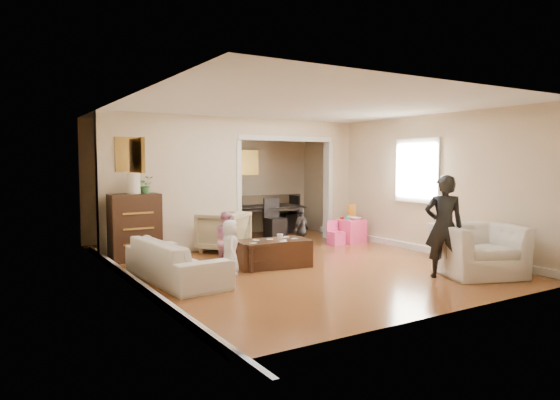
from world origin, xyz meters
TOP-DOWN VIEW (x-y plane):
  - floor at (0.00, 0.00)m, footprint 7.00×7.00m
  - partition_left at (-1.38, 1.80)m, footprint 2.75×0.18m
  - partition_right at (2.48, 1.80)m, footprint 0.55×0.18m
  - partition_header at (1.10, 1.80)m, footprint 2.22×0.18m
  - window_pane at (2.73, -0.40)m, footprint 0.03×0.95m
  - framed_art_partition at (-2.20, 1.70)m, footprint 0.45×0.03m
  - framed_art_sofa_wall at (-2.71, -0.60)m, footprint 0.03×0.55m
  - framed_art_alcove at (1.10, 3.44)m, footprint 0.45×0.03m
  - sofa at (-2.11, -0.37)m, footprint 0.95×2.09m
  - armchair_back at (-0.52, 1.44)m, footprint 1.17×1.17m
  - armchair_front at (1.91, -2.42)m, footprint 1.46×1.38m
  - dresser at (-2.20, 1.46)m, footprint 0.85×0.48m
  - table_lamp at (-2.20, 1.46)m, footprint 0.22×0.22m
  - potted_plant at (-2.00, 1.46)m, footprint 0.27×0.23m
  - coffee_table at (-0.42, -0.28)m, footprint 1.27×0.80m
  - coffee_cup at (-0.32, -0.33)m, footprint 0.12×0.12m
  - play_table at (2.24, 1.00)m, footprint 0.58×0.58m
  - cereal_box at (2.36, 1.10)m, footprint 0.21×0.10m
  - cyan_cup at (2.14, 0.95)m, footprint 0.08×0.08m
  - toy_block at (2.12, 1.12)m, footprint 0.10×0.09m
  - play_bowl at (2.29, 0.88)m, footprint 0.26×0.26m
  - dining_table at (1.21, 3.02)m, footprint 2.15×1.54m
  - adult_person at (1.34, -2.25)m, footprint 0.66×0.63m
  - child_kneel_a at (-1.27, -0.43)m, footprint 0.40×0.48m
  - child_kneel_b at (-1.12, 0.02)m, footprint 0.42×0.50m
  - child_toddler at (0.63, 0.47)m, footprint 0.55×0.43m
  - craft_papers at (-0.39, -0.27)m, footprint 0.92×0.47m

SIDE VIEW (x-z plane):
  - floor at x=0.00m, z-range 0.00..0.00m
  - coffee_table at x=-0.42m, z-range 0.00..0.44m
  - play_table at x=2.24m, z-range 0.00..0.50m
  - sofa at x=-2.11m, z-range 0.00..0.59m
  - dining_table at x=1.21m, z-range 0.00..0.68m
  - armchair_front at x=1.91m, z-range 0.00..0.77m
  - armchair_back at x=-0.52m, z-range 0.00..0.77m
  - child_kneel_a at x=-1.27m, z-range 0.00..0.84m
  - child_toddler at x=0.63m, z-range 0.00..0.87m
  - craft_papers at x=-0.39m, z-range 0.44..0.45m
  - child_kneel_b at x=-1.12m, z-range 0.00..0.93m
  - coffee_cup at x=-0.32m, z-range 0.44..0.54m
  - toy_block at x=2.12m, z-range 0.50..0.55m
  - play_bowl at x=2.29m, z-range 0.50..0.55m
  - cyan_cup at x=2.14m, z-range 0.50..0.58m
  - dresser at x=-2.20m, z-range 0.00..1.16m
  - cereal_box at x=2.36m, z-range 0.50..0.80m
  - adult_person at x=1.34m, z-range 0.00..1.53m
  - partition_left at x=-1.38m, z-range 0.00..2.60m
  - partition_right at x=2.48m, z-range 0.00..2.60m
  - potted_plant at x=-2.00m, z-range 1.16..1.46m
  - table_lamp at x=-2.20m, z-range 1.16..1.52m
  - window_pane at x=2.73m, z-range 1.00..2.10m
  - framed_art_alcove at x=1.10m, z-range 1.42..1.98m
  - framed_art_sofa_wall at x=-2.71m, z-range 1.60..2.00m
  - framed_art_partition at x=-2.20m, z-range 1.58..2.12m
  - partition_header at x=1.10m, z-range 2.25..2.60m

